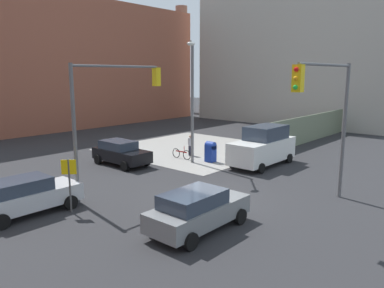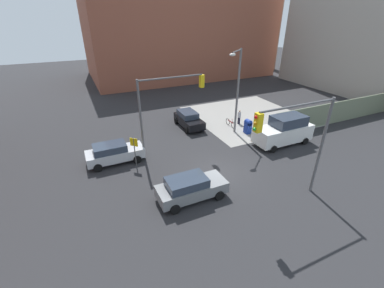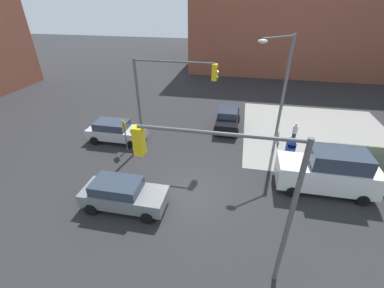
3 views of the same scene
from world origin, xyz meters
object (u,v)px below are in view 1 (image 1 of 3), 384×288
Objects in this scene: street_lamp_corner at (192,94)px; coupe_black at (121,153)px; mailbox_blue at (211,151)px; bicycle_at_crosswalk at (15,201)px; pedestrian_crossing at (190,145)px; van_white_delivery at (263,146)px; bicycle_leaning_on_fence at (181,154)px; hatchback_gray at (198,210)px; coupe_silver at (25,195)px; traffic_signal_se_corner at (329,106)px; traffic_signal_nw_corner at (111,102)px; smokestack at (182,60)px.

street_lamp_corner reaches higher than coupe_black.
mailbox_blue is 13.05m from bicycle_at_crosswalk.
pedestrian_crossing is at bearing -16.57° from coupe_black.
van_white_delivery is 5.89m from bicycle_leaning_on_fence.
hatchback_gray reaches higher than mailbox_blue.
coupe_black is (8.35, 4.08, -0.00)m from coupe_silver.
traffic_signal_se_corner is 3.71× the size of bicycle_at_crosswalk.
bicycle_at_crosswalk is at bearing 161.30° from traffic_signal_nw_corner.
pedestrian_crossing is at bearing 9.62° from bicycle_leaning_on_fence.
mailbox_blue is 2.32m from bicycle_leaning_on_fence.
van_white_delivery is at bearing -49.02° from coupe_black.
mailbox_blue reaches higher than bicycle_at_crosswalk.
street_lamp_corner is (-25.37, -24.43, -3.39)m from smokestack.
traffic_signal_nw_corner is 9.45m from bicycle_leaning_on_fence.
traffic_signal_se_corner reaches higher than coupe_silver.
street_lamp_corner is 4.71m from pedestrian_crossing.
coupe_silver is (-4.43, 0.38, -3.79)m from traffic_signal_nw_corner.
traffic_signal_nw_corner is 7.43m from hatchback_gray.
smokestack is 3.65× the size of coupe_silver.
van_white_delivery is 15.20m from bicycle_at_crosswalk.
traffic_signal_se_corner is (-27.90, -34.50, -3.46)m from smokestack.
smokestack is 2.49× the size of traffic_signal_nw_corner.
hatchback_gray is at bearing -134.27° from bicycle_leaning_on_fence.
coupe_black is at bearing 19.53° from bicycle_at_crosswalk.
smokestack is at bearing 36.21° from coupe_black.
traffic_signal_se_corner is at bearing -104.13° from street_lamp_corner.
street_lamp_corner is 5.17× the size of pedestrian_crossing.
street_lamp_corner reaches higher than traffic_signal_se_corner.
street_lamp_corner reaches higher than mailbox_blue.
traffic_signal_nw_corner is 3.71× the size of bicycle_leaning_on_fence.
hatchback_gray is at bearing -143.99° from mailbox_blue.
coupe_silver is at bearing 134.40° from traffic_signal_se_corner.
coupe_black is 2.72× the size of pedestrian_crossing.
smokestack is 3.85× the size of coupe_black.
coupe_silver is at bearing -145.89° from smokestack.
traffic_signal_nw_corner is at bearing -131.30° from coupe_black.
bicycle_leaning_on_fence is (12.41, 2.32, -0.50)m from coupe_silver.
van_white_delivery is (1.57, -3.20, 0.52)m from mailbox_blue.
traffic_signal_se_corner is 1.20× the size of van_white_delivery.
street_lamp_corner reaches higher than pedestrian_crossing.
hatchback_gray is at bearing -161.69° from van_white_delivery.
street_lamp_corner is 1.90× the size of coupe_black.
street_lamp_corner reaches higher than coupe_silver.
pedestrian_crossing is (-0.97, 5.60, -0.48)m from van_white_delivery.
van_white_delivery is at bearing -24.76° from pedestrian_crossing.
pedestrian_crossing is at bearing 75.96° from mailbox_blue.
traffic_signal_se_corner is 13.26m from pedestrian_crossing.
smokestack is 36.72m from van_white_delivery.
mailbox_blue is (1.29, -0.57, -3.94)m from street_lamp_corner.
street_lamp_corner is 12.51m from bicycle_at_crosswalk.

